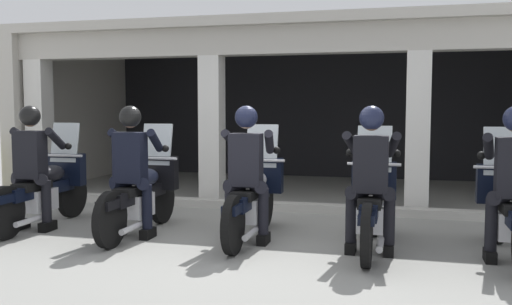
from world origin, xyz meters
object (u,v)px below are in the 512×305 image
at_px(motorcycle_center, 253,196).
at_px(police_officer_center, 247,162).
at_px(motorcycle_far_left, 47,188).
at_px(police_officer_far_left, 32,157).
at_px(motorcycle_left, 143,193).
at_px(motorcycle_far_right, 508,209).
at_px(motorcycle_right, 372,203).
at_px(police_officer_right, 371,167).
at_px(police_officer_left, 132,160).

relative_size(motorcycle_center, police_officer_center, 1.29).
distance_m(motorcycle_far_left, police_officer_far_left, 0.52).
height_order(motorcycle_left, police_officer_center, police_officer_center).
bearing_deg(motorcycle_far_left, motorcycle_far_right, -10.45).
xyz_separation_m(motorcycle_center, police_officer_center, (-0.00, -0.28, 0.44)).
height_order(police_officer_far_left, motorcycle_left, police_officer_far_left).
bearing_deg(motorcycle_far_left, police_officer_far_left, -99.77).
height_order(motorcycle_center, police_officer_center, police_officer_center).
relative_size(motorcycle_left, motorcycle_right, 1.00).
distance_m(motorcycle_left, motorcycle_right, 2.81).
bearing_deg(police_officer_far_left, police_officer_right, -10.78).
distance_m(motorcycle_left, police_officer_left, 0.52).
height_order(police_officer_center, police_officer_right, same).
height_order(motorcycle_far_left, motorcycle_center, same).
bearing_deg(police_officer_right, motorcycle_far_right, 11.18).
distance_m(police_officer_far_left, motorcycle_center, 2.86).
distance_m(motorcycle_far_left, motorcycle_center, 2.81).
xyz_separation_m(motorcycle_far_left, police_officer_right, (4.21, -0.38, 0.44)).
xyz_separation_m(motorcycle_far_left, police_officer_left, (1.40, -0.33, 0.44)).
xyz_separation_m(motorcycle_left, police_officer_center, (1.40, -0.20, 0.44)).
height_order(police_officer_left, motorcycle_right, police_officer_left).
bearing_deg(motorcycle_right, police_officer_left, -175.46).
height_order(police_officer_far_left, motorcycle_right, police_officer_far_left).
height_order(police_officer_left, police_officer_right, same).
height_order(motorcycle_far_left, police_officer_center, police_officer_center).
bearing_deg(police_officer_right, motorcycle_left, 173.01).
bearing_deg(police_officer_far_left, motorcycle_left, 0.12).
relative_size(motorcycle_right, motorcycle_far_right, 1.00).
height_order(police_officer_left, motorcycle_center, police_officer_left).
bearing_deg(police_officer_left, motorcycle_far_left, 157.59).
relative_size(police_officer_far_left, police_officer_left, 1.00).
distance_m(motorcycle_left, police_officer_right, 2.86).
height_order(motorcycle_right, police_officer_right, police_officer_right).
xyz_separation_m(police_officer_far_left, motorcycle_far_right, (5.62, 0.19, -0.44)).
height_order(motorcycle_far_left, motorcycle_far_right, same).
relative_size(motorcycle_left, police_officer_left, 1.29).
height_order(police_officer_left, police_officer_center, same).
bearing_deg(motorcycle_far_right, motorcycle_center, 166.18).
relative_size(police_officer_far_left, police_officer_center, 1.00).
bearing_deg(police_officer_left, police_officer_right, -10.20).
xyz_separation_m(motorcycle_left, police_officer_right, (2.81, -0.33, 0.44)).
bearing_deg(motorcycle_center, police_officer_far_left, 178.17).
xyz_separation_m(police_officer_far_left, police_officer_center, (2.81, 0.04, 0.00)).
distance_m(police_officer_far_left, police_officer_left, 1.40).
relative_size(police_officer_left, motorcycle_far_right, 0.78).
relative_size(police_officer_far_left, police_officer_right, 1.00).
distance_m(motorcycle_far_left, police_officer_left, 1.51).
height_order(motorcycle_left, motorcycle_center, same).
bearing_deg(motorcycle_center, motorcycle_far_left, 172.41).
bearing_deg(police_officer_left, motorcycle_right, -4.43).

